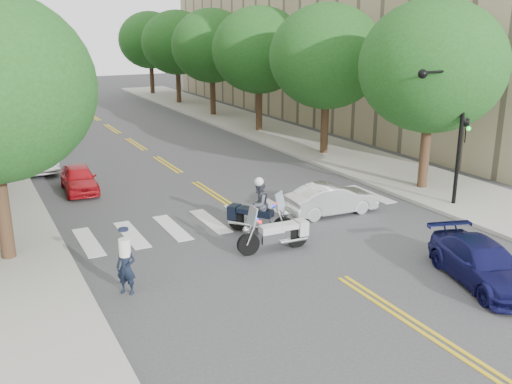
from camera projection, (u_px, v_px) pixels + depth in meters
ground at (342, 278)px, 17.23m from camera, size 140.00×140.00×0.00m
sidewalk_right at (268, 130)px, 40.09m from camera, size 5.00×60.00×0.15m
tree_r_0 at (432, 66)px, 24.63m from camera, size 6.40×6.40×8.45m
tree_r_1 at (327, 57)px, 31.42m from camera, size 6.40×6.40×8.45m
tree_r_2 at (259, 50)px, 38.20m from camera, size 6.40×6.40×8.45m
tree_r_3 at (212, 46)px, 44.99m from camera, size 6.40×6.40×8.45m
tree_r_4 at (177, 43)px, 51.78m from camera, size 6.40×6.40×8.45m
tree_r_5 at (150, 40)px, 58.57m from camera, size 6.40×6.40×8.45m
traffic_signal_pole at (454, 119)px, 22.55m from camera, size 2.82×0.42×6.00m
motorcycle_police at (257, 209)px, 20.60m from camera, size 1.80×2.23×2.11m
motorcycle_parked at (279, 234)px, 19.17m from camera, size 2.59×0.65×1.67m
officer_standing at (126, 267)px, 16.02m from camera, size 0.68×0.67×1.59m
convertible at (332, 199)px, 22.78m from camera, size 3.79×1.51×1.23m
sedan_blue at (483, 263)px, 16.72m from camera, size 2.86×4.58×1.24m
parked_car_a at (79, 179)px, 25.78m from camera, size 1.64×3.62×1.21m
parked_car_b at (38, 157)px, 29.50m from camera, size 1.51×4.29×1.41m
parked_car_c at (45, 138)px, 34.69m from camera, size 2.25×4.38×1.18m
parked_car_d at (34, 123)px, 38.89m from camera, size 2.31×5.16×1.47m
parked_car_e at (24, 112)px, 43.56m from camera, size 1.93×4.37×1.46m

